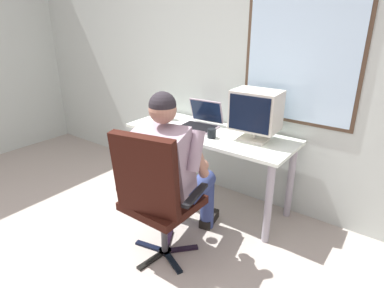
{
  "coord_description": "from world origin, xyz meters",
  "views": [
    {
      "loc": [
        1.56,
        -0.64,
        1.74
      ],
      "look_at": [
        0.1,
        1.31,
        0.78
      ],
      "focal_mm": 30.54,
      "sensor_mm": 36.0,
      "label": 1
    }
  ],
  "objects_px": {
    "office_chair": "(155,193)",
    "person_seated": "(173,168)",
    "coffee_mug": "(212,133)",
    "laptop": "(202,120)",
    "desk_speaker": "(168,112)",
    "wine_glass": "(156,112)",
    "desk": "(209,143)",
    "crt_monitor": "(256,111)"
  },
  "relations": [
    {
      "from": "person_seated",
      "to": "laptop",
      "type": "relative_size",
      "value": 3.43
    },
    {
      "from": "desk",
      "to": "laptop",
      "type": "xyz_separation_m",
      "value": [
        -0.15,
        0.09,
        0.18
      ]
    },
    {
      "from": "desk_speaker",
      "to": "laptop",
      "type": "bearing_deg",
      "value": 2.24
    },
    {
      "from": "laptop",
      "to": "coffee_mug",
      "type": "bearing_deg",
      "value": -39.74
    },
    {
      "from": "desk",
      "to": "laptop",
      "type": "bearing_deg",
      "value": 149.62
    },
    {
      "from": "desk",
      "to": "crt_monitor",
      "type": "xyz_separation_m",
      "value": [
        0.42,
        0.05,
        0.38
      ]
    },
    {
      "from": "office_chair",
      "to": "person_seated",
      "type": "bearing_deg",
      "value": 100.66
    },
    {
      "from": "crt_monitor",
      "to": "laptop",
      "type": "bearing_deg",
      "value": 176.4
    },
    {
      "from": "office_chair",
      "to": "laptop",
      "type": "relative_size",
      "value": 2.84
    },
    {
      "from": "person_seated",
      "to": "wine_glass",
      "type": "height_order",
      "value": "person_seated"
    },
    {
      "from": "wine_glass",
      "to": "coffee_mug",
      "type": "bearing_deg",
      "value": -1.73
    },
    {
      "from": "laptop",
      "to": "desk_speaker",
      "type": "xyz_separation_m",
      "value": [
        -0.41,
        -0.02,
        0.01
      ]
    },
    {
      "from": "crt_monitor",
      "to": "desk_speaker",
      "type": "xyz_separation_m",
      "value": [
        -0.99,
        0.02,
        -0.18
      ]
    },
    {
      "from": "coffee_mug",
      "to": "laptop",
      "type": "bearing_deg",
      "value": 140.26
    },
    {
      "from": "crt_monitor",
      "to": "laptop",
      "type": "distance_m",
      "value": 0.61
    },
    {
      "from": "person_seated",
      "to": "coffee_mug",
      "type": "bearing_deg",
      "value": 92.92
    },
    {
      "from": "office_chair",
      "to": "person_seated",
      "type": "xyz_separation_m",
      "value": [
        -0.05,
        0.26,
        0.07
      ]
    },
    {
      "from": "office_chair",
      "to": "coffee_mug",
      "type": "distance_m",
      "value": 0.85
    },
    {
      "from": "laptop",
      "to": "wine_glass",
      "type": "relative_size",
      "value": 2.41
    },
    {
      "from": "office_chair",
      "to": "coffee_mug",
      "type": "bearing_deg",
      "value": 95.37
    },
    {
      "from": "desk",
      "to": "desk_speaker",
      "type": "xyz_separation_m",
      "value": [
        -0.57,
        0.07,
        0.2
      ]
    },
    {
      "from": "desk_speaker",
      "to": "desk",
      "type": "bearing_deg",
      "value": -7.4
    },
    {
      "from": "person_seated",
      "to": "coffee_mug",
      "type": "height_order",
      "value": "person_seated"
    },
    {
      "from": "person_seated",
      "to": "crt_monitor",
      "type": "distance_m",
      "value": 0.86
    },
    {
      "from": "person_seated",
      "to": "laptop",
      "type": "xyz_separation_m",
      "value": [
        -0.29,
        0.78,
        0.13
      ]
    },
    {
      "from": "crt_monitor",
      "to": "laptop",
      "type": "relative_size",
      "value": 1.15
    },
    {
      "from": "office_chair",
      "to": "coffee_mug",
      "type": "xyz_separation_m",
      "value": [
        -0.08,
        0.82,
        0.18
      ]
    },
    {
      "from": "laptop",
      "to": "desk_speaker",
      "type": "distance_m",
      "value": 0.41
    },
    {
      "from": "office_chair",
      "to": "crt_monitor",
      "type": "bearing_deg",
      "value": 76.31
    },
    {
      "from": "laptop",
      "to": "coffee_mug",
      "type": "xyz_separation_m",
      "value": [
        0.26,
        -0.21,
        -0.02
      ]
    },
    {
      "from": "wine_glass",
      "to": "desk_speaker",
      "type": "distance_m",
      "value": 0.18
    },
    {
      "from": "desk",
      "to": "wine_glass",
      "type": "height_order",
      "value": "wine_glass"
    },
    {
      "from": "desk_speaker",
      "to": "coffee_mug",
      "type": "distance_m",
      "value": 0.7
    },
    {
      "from": "office_chair",
      "to": "desk_speaker",
      "type": "relative_size",
      "value": 6.82
    },
    {
      "from": "crt_monitor",
      "to": "laptop",
      "type": "height_order",
      "value": "crt_monitor"
    },
    {
      "from": "person_seated",
      "to": "laptop",
      "type": "bearing_deg",
      "value": 110.15
    },
    {
      "from": "office_chair",
      "to": "laptop",
      "type": "height_order",
      "value": "office_chair"
    },
    {
      "from": "coffee_mug",
      "to": "desk_speaker",
      "type": "bearing_deg",
      "value": 163.58
    },
    {
      "from": "wine_glass",
      "to": "coffee_mug",
      "type": "relative_size",
      "value": 1.92
    },
    {
      "from": "desk_speaker",
      "to": "office_chair",
      "type": "bearing_deg",
      "value": -53.79
    },
    {
      "from": "office_chair",
      "to": "desk",
      "type": "bearing_deg",
      "value": 100.84
    },
    {
      "from": "person_seated",
      "to": "wine_glass",
      "type": "bearing_deg",
      "value": 140.43
    }
  ]
}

